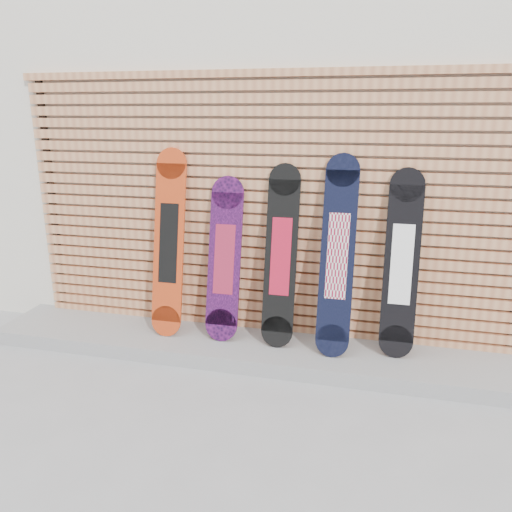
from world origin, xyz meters
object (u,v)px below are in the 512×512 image
object	(u,v)px
snowboard_0	(169,243)
snowboard_3	(337,256)
snowboard_2	(281,257)
snowboard_4	(401,264)
snowboard_1	(225,259)

from	to	relation	value
snowboard_0	snowboard_3	world-z (taller)	snowboard_0
snowboard_2	snowboard_4	xyz separation A→B (m)	(0.94, 0.02, -0.00)
snowboard_2	snowboard_4	bearing A→B (deg)	1.39
snowboard_0	snowboard_1	distance (m)	0.50
snowboard_1	snowboard_4	bearing A→B (deg)	0.90
snowboard_0	snowboard_4	xyz separation A→B (m)	(1.90, 0.03, -0.06)
snowboard_1	snowboard_2	xyz separation A→B (m)	(0.48, -0.00, 0.06)
snowboard_0	snowboard_4	size ratio (longest dim) A/B	1.08
snowboard_1	snowboard_0	bearing A→B (deg)	-178.89
snowboard_1	snowboard_4	world-z (taller)	snowboard_4
snowboard_1	snowboard_3	size ratio (longest dim) A/B	0.87
snowboard_4	snowboard_0	bearing A→B (deg)	-179.04
snowboard_0	snowboard_3	bearing A→B (deg)	-0.92
snowboard_1	snowboard_3	world-z (taller)	snowboard_3
snowboard_0	snowboard_2	size ratio (longest dim) A/B	1.07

